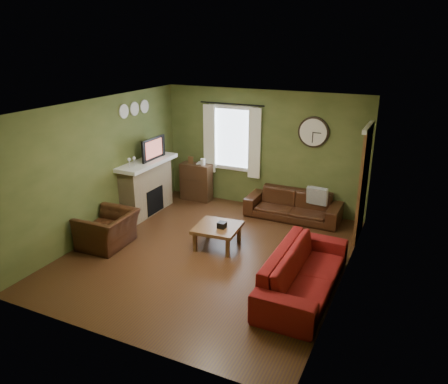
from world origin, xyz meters
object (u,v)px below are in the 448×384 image
at_px(armchair, 108,230).
at_px(sofa_brown, 293,205).
at_px(sofa_red, 304,272).
at_px(coffee_table, 218,236).
at_px(bookshelf, 196,182).

bearing_deg(armchair, sofa_brown, 132.08).
distance_m(sofa_red, coffee_table, 1.99).
xyz_separation_m(sofa_red, armchair, (-3.66, -0.02, -0.01)).
height_order(sofa_brown, coffee_table, sofa_brown).
height_order(sofa_brown, sofa_red, sofa_red).
relative_size(bookshelf, coffee_table, 1.12).
xyz_separation_m(sofa_brown, coffee_table, (-0.85, -1.89, -0.08)).
bearing_deg(bookshelf, sofa_red, -39.71).
bearing_deg(armchair, sofa_red, 87.42).
bearing_deg(coffee_table, armchair, -156.36).
bearing_deg(sofa_red, armchair, 90.36).
bearing_deg(coffee_table, sofa_brown, 65.76).
distance_m(bookshelf, sofa_red, 4.36).
relative_size(sofa_brown, armchair, 2.02).
bearing_deg(sofa_brown, armchair, -134.98).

